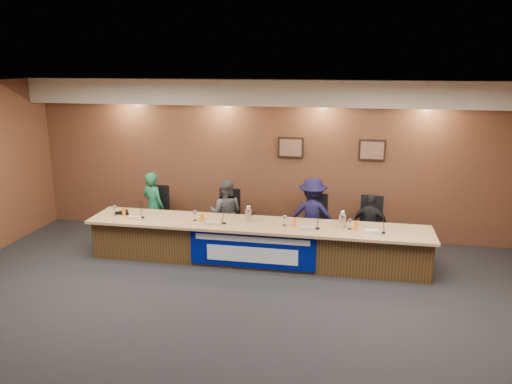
% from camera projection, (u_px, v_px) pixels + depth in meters
% --- Properties ---
extents(floor, '(10.00, 10.00, 0.00)m').
position_uv_depth(floor, '(223.00, 329.00, 6.80)').
color(floor, black).
rests_on(floor, ground).
extents(ceiling, '(10.00, 8.00, 0.04)m').
position_uv_depth(ceiling, '(219.00, 90.00, 5.99)').
color(ceiling, silver).
rests_on(ceiling, wall_back).
extents(wall_back, '(10.00, 0.04, 3.20)m').
position_uv_depth(wall_back, '(271.00, 159.00, 10.19)').
color(wall_back, brown).
rests_on(wall_back, floor).
extents(soffit, '(10.00, 0.50, 0.50)m').
position_uv_depth(soffit, '(270.00, 92.00, 9.61)').
color(soffit, beige).
rests_on(soffit, wall_back).
extents(dais_body, '(6.00, 0.80, 0.70)m').
position_uv_depth(dais_body, '(256.00, 243.00, 8.99)').
color(dais_body, '#4B3218').
rests_on(dais_body, floor).
extents(dais_top, '(6.10, 0.95, 0.05)m').
position_uv_depth(dais_top, '(256.00, 225.00, 8.85)').
color(dais_top, tan).
rests_on(dais_top, dais_body).
extents(banner, '(2.20, 0.02, 0.65)m').
position_uv_depth(banner, '(252.00, 250.00, 8.59)').
color(banner, '#000C6F').
rests_on(banner, dais_body).
extents(banner_text_upper, '(2.00, 0.01, 0.10)m').
position_uv_depth(banner_text_upper, '(252.00, 240.00, 8.53)').
color(banner_text_upper, silver).
rests_on(banner_text_upper, banner).
extents(banner_text_lower, '(1.60, 0.01, 0.28)m').
position_uv_depth(banner_text_lower, '(252.00, 255.00, 8.60)').
color(banner_text_lower, silver).
rests_on(banner_text_lower, banner).
extents(wall_photo_left, '(0.52, 0.04, 0.42)m').
position_uv_depth(wall_photo_left, '(291.00, 148.00, 10.03)').
color(wall_photo_left, black).
rests_on(wall_photo_left, wall_back).
extents(wall_photo_right, '(0.52, 0.04, 0.42)m').
position_uv_depth(wall_photo_right, '(372.00, 150.00, 9.73)').
color(wall_photo_right, black).
rests_on(wall_photo_right, wall_back).
extents(panelist_a, '(0.61, 0.52, 1.41)m').
position_uv_depth(panelist_a, '(153.00, 207.00, 10.01)').
color(panelist_a, '#185F3B').
rests_on(panelist_a, floor).
extents(panelist_b, '(0.67, 0.53, 1.33)m').
position_uv_depth(panelist_b, '(226.00, 213.00, 9.74)').
color(panelist_b, '#4E4E52').
rests_on(panelist_b, floor).
extents(panelist_c, '(0.95, 0.57, 1.44)m').
position_uv_depth(panelist_c, '(312.00, 215.00, 9.42)').
color(panelist_c, '#121035').
rests_on(panelist_c, floor).
extents(panelist_d, '(0.74, 0.44, 1.18)m').
position_uv_depth(panelist_d, '(370.00, 225.00, 9.26)').
color(panelist_d, black).
rests_on(panelist_d, floor).
extents(office_chair_a, '(0.49, 0.49, 0.08)m').
position_uv_depth(office_chair_a, '(156.00, 216.00, 10.16)').
color(office_chair_a, black).
rests_on(office_chair_a, floor).
extents(office_chair_b, '(0.49, 0.49, 0.08)m').
position_uv_depth(office_chair_b, '(227.00, 220.00, 9.88)').
color(office_chair_b, black).
rests_on(office_chair_b, floor).
extents(office_chair_c, '(0.60, 0.60, 0.08)m').
position_uv_depth(office_chair_c, '(312.00, 225.00, 9.58)').
color(office_chair_c, black).
rests_on(office_chair_c, floor).
extents(office_chair_d, '(0.53, 0.53, 0.08)m').
position_uv_depth(office_chair_d, '(370.00, 229.00, 9.38)').
color(office_chair_d, black).
rests_on(office_chair_d, floor).
extents(nameplate_a, '(0.24, 0.08, 0.10)m').
position_uv_depth(nameplate_a, '(133.00, 218.00, 9.01)').
color(nameplate_a, white).
rests_on(nameplate_a, dais_top).
extents(microphone_a, '(0.07, 0.07, 0.02)m').
position_uv_depth(microphone_a, '(143.00, 217.00, 9.15)').
color(microphone_a, black).
rests_on(microphone_a, dais_top).
extents(juice_glass_a, '(0.06, 0.06, 0.15)m').
position_uv_depth(juice_glass_a, '(124.00, 212.00, 9.26)').
color(juice_glass_a, orange).
rests_on(juice_glass_a, dais_top).
extents(water_glass_a, '(0.08, 0.08, 0.18)m').
position_uv_depth(water_glass_a, '(115.00, 211.00, 9.29)').
color(water_glass_a, silver).
rests_on(water_glass_a, dais_top).
extents(nameplate_b, '(0.24, 0.08, 0.10)m').
position_uv_depth(nameplate_b, '(211.00, 223.00, 8.71)').
color(nameplate_b, white).
rests_on(nameplate_b, dais_top).
extents(microphone_b, '(0.07, 0.07, 0.02)m').
position_uv_depth(microphone_b, '(224.00, 223.00, 8.81)').
color(microphone_b, black).
rests_on(microphone_b, dais_top).
extents(juice_glass_b, '(0.06, 0.06, 0.15)m').
position_uv_depth(juice_glass_b, '(202.00, 217.00, 8.93)').
color(juice_glass_b, orange).
rests_on(juice_glass_b, dais_top).
extents(water_glass_b, '(0.08, 0.08, 0.18)m').
position_uv_depth(water_glass_b, '(195.00, 216.00, 8.97)').
color(water_glass_b, silver).
rests_on(water_glass_b, dais_top).
extents(nameplate_c, '(0.24, 0.08, 0.10)m').
position_uv_depth(nameplate_c, '(306.00, 228.00, 8.45)').
color(nameplate_c, white).
rests_on(nameplate_c, dais_top).
extents(microphone_c, '(0.07, 0.07, 0.02)m').
position_uv_depth(microphone_c, '(318.00, 228.00, 8.54)').
color(microphone_c, black).
rests_on(microphone_c, dais_top).
extents(juice_glass_c, '(0.06, 0.06, 0.15)m').
position_uv_depth(juice_glass_c, '(295.00, 222.00, 8.65)').
color(juice_glass_c, orange).
rests_on(juice_glass_c, dais_top).
extents(water_glass_c, '(0.08, 0.08, 0.18)m').
position_uv_depth(water_glass_c, '(284.00, 221.00, 8.70)').
color(water_glass_c, silver).
rests_on(water_glass_c, dais_top).
extents(nameplate_d, '(0.24, 0.08, 0.10)m').
position_uv_depth(nameplate_d, '(374.00, 232.00, 8.23)').
color(nameplate_d, white).
rests_on(nameplate_d, dais_top).
extents(microphone_d, '(0.07, 0.07, 0.02)m').
position_uv_depth(microphone_d, '(383.00, 233.00, 8.33)').
color(microphone_d, black).
rests_on(microphone_d, dais_top).
extents(juice_glass_d, '(0.06, 0.06, 0.15)m').
position_uv_depth(juice_glass_d, '(356.00, 226.00, 8.48)').
color(juice_glass_d, orange).
rests_on(juice_glass_d, dais_top).
extents(water_glass_d, '(0.08, 0.08, 0.18)m').
position_uv_depth(water_glass_d, '(350.00, 224.00, 8.50)').
color(water_glass_d, silver).
rests_on(water_glass_d, dais_top).
extents(carafe_mid, '(0.12, 0.12, 0.25)m').
position_uv_depth(carafe_mid, '(249.00, 215.00, 8.91)').
color(carafe_mid, silver).
rests_on(carafe_mid, dais_top).
extents(carafe_right, '(0.13, 0.13, 0.25)m').
position_uv_depth(carafe_right, '(342.00, 221.00, 8.59)').
color(carafe_right, silver).
rests_on(carafe_right, dais_top).
extents(speakerphone, '(0.32, 0.32, 0.05)m').
position_uv_depth(speakerphone, '(124.00, 212.00, 9.39)').
color(speakerphone, black).
rests_on(speakerphone, dais_top).
extents(paper_stack, '(0.26, 0.33, 0.01)m').
position_uv_depth(paper_stack, '(373.00, 232.00, 8.39)').
color(paper_stack, white).
rests_on(paper_stack, dais_top).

